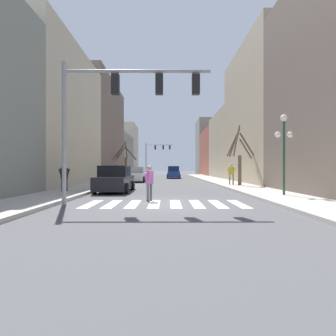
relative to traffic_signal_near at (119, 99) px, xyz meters
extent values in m
plane|color=#4C4C4F|center=(1.91, 0.33, -4.42)|extent=(240.00, 240.00, 0.00)
cube|color=#ADA89E|center=(-3.97, 0.33, -4.34)|extent=(2.85, 90.00, 0.15)
cube|color=#ADA89E|center=(7.79, 0.33, -4.34)|extent=(2.85, 90.00, 0.15)
cube|color=#BCB299|center=(-8.40, 11.79, 1.53)|extent=(6.00, 13.38, 11.90)
cube|color=#66564C|center=(-8.40, 26.31, 2.41)|extent=(6.00, 15.68, 13.65)
cube|color=gray|center=(-8.40, 40.69, -0.42)|extent=(6.00, 13.08, 8.00)
cube|color=#BCB299|center=(-8.40, 52.25, 1.49)|extent=(6.00, 10.04, 11.82)
cube|color=tan|center=(12.21, 15.16, 2.34)|extent=(6.00, 13.17, 13.52)
cube|color=tan|center=(12.21, 27.76, 0.37)|extent=(6.00, 12.04, 9.58)
cube|color=#934C3D|center=(12.21, 40.28, 0.03)|extent=(6.00, 13.00, 8.89)
cube|color=gray|center=(12.21, 50.87, 1.98)|extent=(6.00, 8.18, 12.80)
cube|color=white|center=(-1.24, 0.27, -4.42)|extent=(0.45, 2.60, 0.01)
cube|color=white|center=(-0.34, 0.27, -4.42)|extent=(0.45, 2.60, 0.01)
cube|color=white|center=(0.56, 0.27, -4.42)|extent=(0.45, 2.60, 0.01)
cube|color=white|center=(1.46, 0.27, -4.42)|extent=(0.45, 2.60, 0.01)
cube|color=white|center=(2.36, 0.27, -4.42)|extent=(0.45, 2.60, 0.01)
cube|color=white|center=(3.26, 0.27, -4.42)|extent=(0.45, 2.60, 0.01)
cube|color=white|center=(4.16, 0.27, -4.42)|extent=(0.45, 2.60, 0.01)
cube|color=white|center=(5.06, 0.27, -4.42)|extent=(0.45, 2.60, 0.01)
cylinder|color=gray|center=(-2.30, 0.00, -1.43)|extent=(0.18, 0.18, 5.98)
cylinder|color=gray|center=(0.76, 0.00, 1.16)|extent=(6.11, 0.14, 0.14)
cube|color=black|center=(-0.16, 0.00, 0.61)|extent=(0.32, 0.28, 0.84)
cube|color=black|center=(1.67, 0.00, 0.61)|extent=(0.32, 0.28, 0.84)
cube|color=black|center=(3.20, 0.00, 0.61)|extent=(0.32, 0.28, 0.84)
cylinder|color=gray|center=(-2.30, 43.23, -1.05)|extent=(0.18, 0.18, 6.73)
cylinder|color=gray|center=(0.44, 43.23, 1.91)|extent=(5.47, 0.14, 0.14)
cube|color=black|center=(-0.38, 43.23, 1.36)|extent=(0.32, 0.28, 0.84)
cube|color=black|center=(1.26, 43.23, 1.36)|extent=(0.32, 0.28, 0.84)
cube|color=black|center=(2.63, 43.23, 1.36)|extent=(0.32, 0.28, 0.84)
cylinder|color=#1E4C2D|center=(8.05, 2.58, -2.37)|extent=(0.12, 0.12, 3.80)
sphere|color=white|center=(8.05, 2.58, -0.28)|extent=(0.36, 0.36, 0.36)
sphere|color=white|center=(7.73, 2.58, -1.15)|extent=(0.31, 0.31, 0.31)
sphere|color=white|center=(8.37, 2.58, -1.15)|extent=(0.31, 0.31, 0.31)
cube|color=white|center=(-1.39, 18.06, -3.84)|extent=(1.81, 4.50, 0.80)
cube|color=gray|center=(-1.39, 18.06, -3.11)|extent=(1.66, 2.34, 0.66)
cylinder|color=black|center=(-2.31, 19.45, -4.10)|extent=(0.22, 0.64, 0.64)
cylinder|color=black|center=(-0.47, 19.45, -4.10)|extent=(0.22, 0.64, 0.64)
cylinder|color=black|center=(-2.31, 16.66, -4.10)|extent=(0.22, 0.64, 0.64)
cylinder|color=black|center=(-0.47, 16.66, -4.10)|extent=(0.22, 0.64, 0.64)
cube|color=navy|center=(2.98, 27.79, -3.80)|extent=(1.74, 4.31, 0.89)
cube|color=#0E1C46|center=(2.98, 27.79, -2.98)|extent=(1.60, 2.24, 0.73)
cylinder|color=black|center=(2.09, 29.13, -4.10)|extent=(0.22, 0.64, 0.64)
cylinder|color=black|center=(3.86, 29.13, -4.10)|extent=(0.22, 0.64, 0.64)
cylinder|color=black|center=(2.09, 26.46, -4.10)|extent=(0.22, 0.64, 0.64)
cylinder|color=black|center=(3.86, 26.46, -4.10)|extent=(0.22, 0.64, 0.64)
cube|color=black|center=(-1.36, 6.05, -3.83)|extent=(1.87, 4.64, 0.83)
cube|color=black|center=(-1.36, 6.05, -3.07)|extent=(1.72, 2.41, 0.68)
cylinder|color=black|center=(-2.32, 7.49, -4.10)|extent=(0.22, 0.64, 0.64)
cylinder|color=black|center=(-0.41, 7.49, -4.10)|extent=(0.22, 0.64, 0.64)
cylinder|color=black|center=(-2.32, 4.62, -4.10)|extent=(0.22, 0.64, 0.64)
cylinder|color=black|center=(-0.41, 4.62, -4.10)|extent=(0.22, 0.64, 0.64)
cylinder|color=#7A705B|center=(7.27, 11.02, -3.86)|extent=(0.12, 0.12, 0.82)
cylinder|color=#7A705B|center=(7.53, 10.88, -3.86)|extent=(0.12, 0.12, 0.82)
cube|color=gold|center=(7.40, 10.95, -3.13)|extent=(0.46, 0.39, 0.65)
sphere|color=tan|center=(7.40, 10.95, -2.65)|extent=(0.23, 0.23, 0.23)
cylinder|color=gold|center=(7.20, 11.06, -3.17)|extent=(0.29, 0.21, 0.62)
cylinder|color=gold|center=(7.60, 10.84, -3.17)|extent=(0.29, 0.21, 0.62)
cylinder|color=#282D47|center=(-4.26, 4.71, -3.88)|extent=(0.12, 0.12, 0.78)
cylinder|color=#282D47|center=(-4.07, 4.91, -3.88)|extent=(0.12, 0.12, 0.78)
cube|color=black|center=(-4.17, 4.81, -3.18)|extent=(0.42, 0.43, 0.61)
sphere|color=brown|center=(-4.17, 4.81, -2.73)|extent=(0.22, 0.22, 0.22)
cylinder|color=black|center=(-4.32, 4.65, -3.22)|extent=(0.25, 0.25, 0.59)
cylinder|color=black|center=(-4.02, 4.97, -3.22)|extent=(0.25, 0.25, 0.59)
cylinder|color=#4C4C51|center=(1.11, 1.13, -4.03)|extent=(0.12, 0.12, 0.79)
cylinder|color=#4C4C51|center=(1.24, 1.39, -4.03)|extent=(0.12, 0.12, 0.79)
cube|color=#9E4C93|center=(1.18, 1.26, -3.32)|extent=(0.37, 0.44, 0.62)
sphere|color=#8C664C|center=(1.18, 1.26, -2.87)|extent=(0.22, 0.22, 0.22)
cylinder|color=#9E4C93|center=(1.08, 1.06, -3.37)|extent=(0.20, 0.28, 0.60)
cylinder|color=#9E4C93|center=(1.27, 1.46, -3.37)|extent=(0.20, 0.28, 0.60)
cylinder|color=brown|center=(7.91, 10.28, -3.07)|extent=(0.28, 0.28, 2.40)
cylinder|color=brown|center=(7.41, 10.28, -0.80)|extent=(1.13, 0.13, 2.31)
cylinder|color=brown|center=(8.46, 10.46, -1.33)|extent=(1.20, 0.50, 1.67)
cylinder|color=brown|center=(7.67, 11.06, -0.79)|extent=(0.59, 1.70, 2.30)
cylinder|color=brown|center=(7.55, 9.87, -0.68)|extent=(0.82, 0.94, 2.58)
cylinder|color=brown|center=(8.65, 10.59, -1.03)|extent=(1.57, 0.82, 2.06)
cylinder|color=brown|center=(-3.60, 24.81, -2.87)|extent=(0.32, 0.32, 2.80)
cylinder|color=brown|center=(-4.24, 24.79, -0.35)|extent=(1.38, 0.16, 2.33)
cylinder|color=brown|center=(-2.89, 24.91, -0.96)|extent=(1.55, 0.38, 1.78)
cylinder|color=brown|center=(-4.53, 24.86, -0.60)|extent=(1.95, 0.23, 2.57)
cylinder|color=brown|center=(-4.34, 25.00, -0.89)|extent=(1.58, 0.55, 2.09)
cylinder|color=brown|center=(-3.65, 25.71, -0.60)|extent=(0.25, 1.92, 1.99)
camera|label=1|loc=(1.98, -10.92, -2.88)|focal=28.00mm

